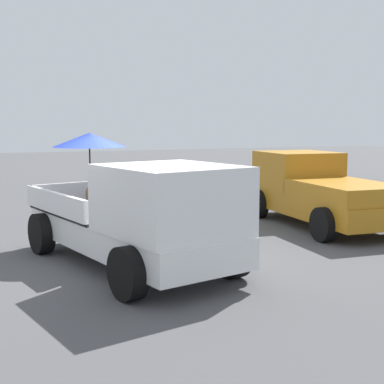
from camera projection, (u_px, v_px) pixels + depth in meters
The scene contains 3 objects.
ground_plane at pixel (129, 264), 9.79m from camera, with size 80.00×80.00×0.00m, color #4C4C4F.
pickup_truck_main at pixel (139, 214), 9.35m from camera, with size 5.33×3.07×2.37m.
pickup_truck_far at pixel (317, 190), 13.56m from camera, with size 4.94×2.50×1.80m.
Camera 1 is at (9.20, -2.80, 2.55)m, focal length 50.23 mm.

